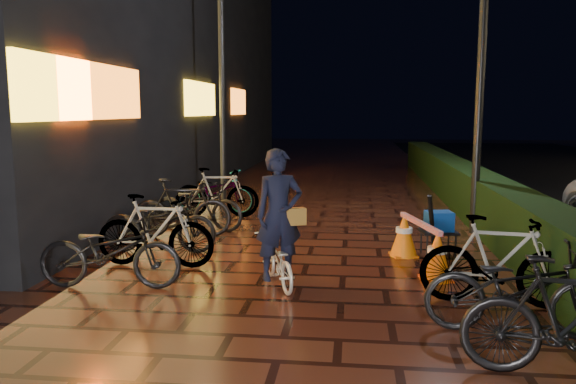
# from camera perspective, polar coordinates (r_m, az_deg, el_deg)

# --- Properties ---
(ground) EXTENTS (80.00, 80.00, 0.00)m
(ground) POSITION_cam_1_polar(r_m,az_deg,el_deg) (6.42, 0.20, -12.65)
(ground) COLOR #381911
(ground) RESTS_ON ground
(hedge) EXTENTS (0.70, 20.00, 1.00)m
(hedge) POSITION_cam_1_polar(r_m,az_deg,el_deg) (14.32, 17.20, 0.71)
(hedge) COLOR black
(hedge) RESTS_ON ground
(storefront_block) EXTENTS (12.09, 22.00, 9.00)m
(storefront_block) POSITION_cam_1_polar(r_m,az_deg,el_deg) (20.33, -24.13, 13.81)
(storefront_block) COLOR black
(storefront_block) RESTS_ON ground
(lamp_post_hedge) EXTENTS (0.54, 0.17, 5.65)m
(lamp_post_hedge) POSITION_cam_1_polar(r_m,az_deg,el_deg) (10.99, 19.03, 12.08)
(lamp_post_hedge) COLOR black
(lamp_post_hedge) RESTS_ON ground
(lamp_post_sf) EXTENTS (0.52, 0.24, 5.45)m
(lamp_post_sf) POSITION_cam_1_polar(r_m,az_deg,el_deg) (14.56, -6.73, 10.99)
(lamp_post_sf) COLOR black
(lamp_post_sf) RESTS_ON ground
(cyclist) EXTENTS (0.91, 1.34, 1.82)m
(cyclist) POSITION_cam_1_polar(r_m,az_deg,el_deg) (7.31, -0.99, -4.51)
(cyclist) COLOR silver
(cyclist) RESTS_ON ground
(traffic_barrier) EXTENTS (0.80, 1.72, 0.70)m
(traffic_barrier) POSITION_cam_1_polar(r_m,az_deg,el_deg) (8.52, 13.19, -5.16)
(traffic_barrier) COLOR orange
(traffic_barrier) RESTS_ON ground
(cart_assembly) EXTENTS (0.61, 0.64, 1.04)m
(cart_assembly) POSITION_cam_1_polar(r_m,az_deg,el_deg) (9.14, 15.01, -3.12)
(cart_assembly) COLOR black
(cart_assembly) RESTS_ON ground
(parked_bikes_storefront) EXTENTS (2.08, 6.26, 1.08)m
(parked_bikes_storefront) POSITION_cam_1_polar(r_m,az_deg,el_deg) (10.21, -10.70, -1.94)
(parked_bikes_storefront) COLOR black
(parked_bikes_storefront) RESTS_ON ground
(parked_bikes_hedge) EXTENTS (2.04, 2.60, 1.08)m
(parked_bikes_hedge) POSITION_cam_1_polar(r_m,az_deg,el_deg) (6.26, 22.87, -8.86)
(parked_bikes_hedge) COLOR black
(parked_bikes_hedge) RESTS_ON ground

